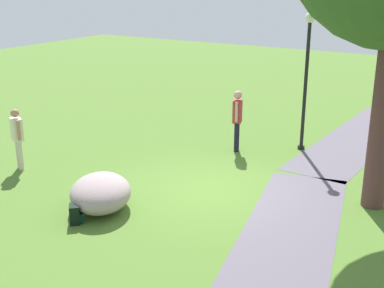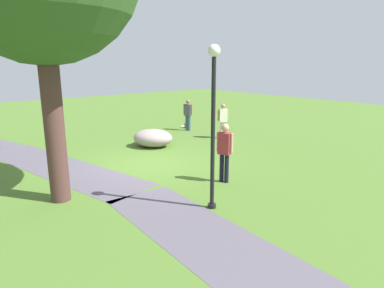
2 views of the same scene
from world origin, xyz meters
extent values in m
plane|color=#4C6F29|center=(0.00, 0.00, 0.00)|extent=(48.00, 48.00, 0.00)
cube|color=#58515D|center=(-6.01, 1.93, 0.00)|extent=(8.09, 2.28, 0.01)
cube|color=#58515D|center=(1.90, 2.51, 0.00)|extent=(8.20, 3.41, 0.01)
cylinder|color=#50312E|center=(-1.11, 3.42, 2.04)|extent=(0.49, 0.49, 4.08)
cylinder|color=black|center=(-3.97, 0.75, 0.05)|extent=(0.20, 0.20, 0.10)
cylinder|color=black|center=(-3.97, 0.75, 1.80)|extent=(0.10, 0.10, 3.60)
sphere|color=white|center=(-3.97, 0.75, 3.74)|extent=(0.28, 0.28, 0.28)
ellipsoid|color=gray|center=(2.13, -1.57, 0.37)|extent=(2.11, 2.02, 0.75)
cylinder|color=black|center=(-2.78, -0.76, 0.43)|extent=(0.13, 0.13, 0.86)
cylinder|color=black|center=(-2.93, -0.82, 0.43)|extent=(0.13, 0.13, 0.86)
cube|color=#A33038|center=(-2.85, -0.79, 1.18)|extent=(0.42, 0.35, 0.64)
cylinder|color=tan|center=(-2.64, -0.72, 1.22)|extent=(0.08, 0.08, 0.57)
cylinder|color=tan|center=(-3.06, -0.87, 1.22)|extent=(0.08, 0.08, 0.57)
sphere|color=tan|center=(-2.85, -0.79, 1.65)|extent=(0.23, 0.23, 0.23)
cylinder|color=beige|center=(1.35, -5.03, 0.39)|extent=(0.13, 0.13, 0.78)
cylinder|color=beige|center=(1.43, -4.89, 0.39)|extent=(0.13, 0.13, 0.78)
cube|color=silver|center=(1.39, -4.96, 1.08)|extent=(0.37, 0.43, 0.59)
cylinder|color=#AA775D|center=(1.29, -5.16, 1.11)|extent=(0.08, 0.08, 0.52)
cylinder|color=#AA775D|center=(1.49, -4.76, 1.11)|extent=(0.08, 0.08, 0.52)
sphere|color=#AA775D|center=(1.39, -4.96, 1.51)|extent=(0.21, 0.21, 0.21)
cube|color=black|center=(2.93, -1.58, 0.20)|extent=(0.34, 0.34, 0.40)
cube|color=black|center=(2.84, -1.48, 0.12)|extent=(0.18, 0.18, 0.18)
camera|label=1|loc=(9.73, 5.37, 4.84)|focal=47.82mm
camera|label=2|loc=(-9.62, 6.11, 3.50)|focal=31.87mm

